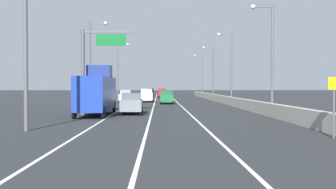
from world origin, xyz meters
TOP-DOWN VIEW (x-y plane):
  - ground_plane at (0.00, 64.00)m, footprint 320.00×320.00m
  - lane_stripe_left at (-5.50, 55.00)m, footprint 0.16×130.00m
  - lane_stripe_center at (-2.00, 55.00)m, footprint 0.16×130.00m
  - lane_stripe_right at (1.50, 55.00)m, footprint 0.16×130.00m
  - jersey_barrier_right at (8.10, 40.00)m, footprint 0.60×120.00m
  - overhead_sign_gantry at (-7.26, 31.45)m, footprint 4.68×0.36m
  - speed_advisory_sign at (7.20, 15.40)m, footprint 0.60×0.11m
  - lamp_post_right_second at (8.84, 32.68)m, footprint 2.14×0.44m
  - lamp_post_right_third at (8.63, 52.30)m, footprint 2.14×0.44m
  - lamp_post_right_fourth at (8.69, 71.92)m, footprint 2.14×0.44m
  - lamp_post_right_fifth at (8.75, 91.54)m, footprint 2.14×0.44m
  - lamp_post_left_near at (-8.60, 19.07)m, footprint 2.14×0.44m
  - lamp_post_left_mid at (-9.03, 42.61)m, footprint 2.14×0.44m
  - lamp_post_left_far at (-8.33, 66.15)m, footprint 2.14×0.44m
  - car_green_0 at (-0.24, 52.68)m, footprint 1.90×4.27m
  - car_red_1 at (-0.60, 84.02)m, footprint 2.07×4.75m
  - car_black_2 at (-3.47, 92.30)m, footprint 1.87×4.07m
  - car_white_3 at (-3.25, 58.63)m, footprint 1.99×4.22m
  - car_gray_4 at (-3.78, 32.34)m, footprint 2.00×4.51m
  - car_silver_5 at (-6.38, 57.82)m, footprint 2.01×4.55m
  - box_truck at (-6.78, 31.31)m, footprint 2.49×9.17m

SIDE VIEW (x-z plane):
  - ground_plane at x=0.00m, z-range 0.00..0.00m
  - lane_stripe_left at x=-5.50m, z-range 0.00..0.00m
  - lane_stripe_center at x=-2.00m, z-range 0.00..0.00m
  - lane_stripe_right at x=1.50m, z-range 0.00..0.00m
  - jersey_barrier_right at x=8.10m, z-range 0.00..1.10m
  - car_gray_4 at x=-3.78m, z-range 0.00..1.92m
  - car_silver_5 at x=-6.38m, z-range 0.00..1.93m
  - car_red_1 at x=-0.60m, z-range 0.00..1.95m
  - car_green_0 at x=-0.24m, z-range 0.00..1.95m
  - car_black_2 at x=-3.47m, z-range -0.01..1.97m
  - car_white_3 at x=-3.25m, z-range -0.01..2.11m
  - speed_advisory_sign at x=7.20m, z-range 0.26..3.26m
  - box_truck at x=-6.78m, z-range -0.18..4.26m
  - overhead_sign_gantry at x=-7.26m, z-range 0.98..8.48m
  - lamp_post_right_second at x=8.84m, z-range 0.75..10.76m
  - lamp_post_right_third at x=8.63m, z-range 0.75..10.76m
  - lamp_post_right_fourth at x=8.69m, z-range 0.75..10.76m
  - lamp_post_right_fifth at x=8.75m, z-range 0.75..10.76m
  - lamp_post_left_near at x=-8.60m, z-range 0.75..10.76m
  - lamp_post_left_mid at x=-9.03m, z-range 0.75..10.76m
  - lamp_post_left_far at x=-8.33m, z-range 0.75..10.76m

